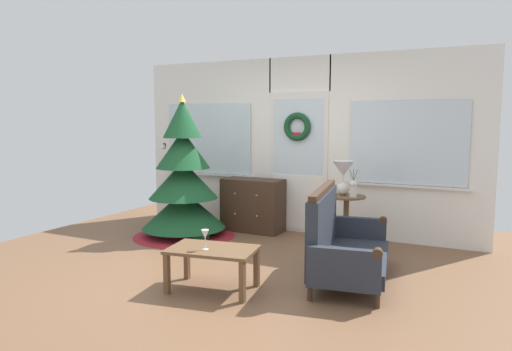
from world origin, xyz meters
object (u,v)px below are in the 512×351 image
Objects in this scene: settee_sofa at (341,244)px; side_table at (346,211)px; dresser_cabinet at (253,205)px; table_lamp at (343,173)px; flower_vase at (353,188)px; gift_box at (201,235)px; christmas_tree at (183,187)px; coffee_table at (213,254)px; wine_glass at (205,235)px.

settee_sofa is 1.21m from side_table.
settee_sofa is at bearing -40.45° from dresser_cabinet.
settee_sofa is 3.55× the size of table_lamp.
flower_vase is 2.14m from gift_box.
dresser_cabinet reaches higher than side_table.
christmas_tree is 5.75× the size of flower_vase.
flower_vase is at bearing 66.55° from coffee_table.
christmas_tree reaches higher than coffee_table.
settee_sofa is 1.21m from flower_vase.
coffee_table is at bearing -113.45° from flower_vase.
table_lamp reaches higher than wine_glass.
gift_box is (0.39, -0.18, -0.62)m from christmas_tree.
christmas_tree reaches higher than side_table.
side_table is (-0.27, 1.18, 0.11)m from settee_sofa.
wine_glass is at bearing -49.95° from christmas_tree.
dresser_cabinet is at bearing 68.63° from gift_box.
flower_vase is at bearing -13.91° from dresser_cabinet.
wine_glass is (0.72, -2.45, 0.17)m from dresser_cabinet.
settee_sofa reaches higher than gift_box.
christmas_tree is at bearing 162.36° from settee_sofa.
side_table is 2.17m from coffee_table.
dresser_cabinet is 1.59m from table_lamp.
dresser_cabinet is at bearing 166.09° from flower_vase.
wine_glass is (-1.05, -0.94, 0.18)m from settee_sofa.
wine_glass is at bearing -138.36° from settee_sofa.
coffee_table is (-0.86, -1.97, -0.45)m from flower_vase.
christmas_tree is 0.75m from gift_box.
side_table is (2.25, 0.38, -0.22)m from christmas_tree.
dresser_cabinet is at bearing 107.57° from coffee_table.
wine_glass reaches higher than coffee_table.
table_lamp reaches higher than flower_vase.
dresser_cabinet is at bearing 168.36° from table_lamp.
settee_sofa is 1.39m from table_lamp.
wine_glass is at bearing -73.63° from dresser_cabinet.
side_table is at bearing 102.86° from settee_sofa.
side_table reaches higher than gift_box.
dresser_cabinet is 5.18× the size of gift_box.
gift_box is at bearing 163.63° from settee_sofa.
coffee_table is (1.49, -1.66, -0.35)m from christmas_tree.
christmas_tree is at bearing 130.05° from wine_glass.
coffee_table is at bearing -108.55° from table_lamp.
christmas_tree is 2.26m from coffee_table.
side_table is 3.53× the size of wine_glass.
christmas_tree reaches higher than flower_vase.
table_lamp reaches higher than dresser_cabinet.
coffee_table reaches higher than gift_box.
side_table is 0.34m from flower_vase.
coffee_table is at bearing -140.04° from settee_sofa.
wine_glass is at bearing -55.62° from gift_box.
wine_glass reaches higher than gift_box.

